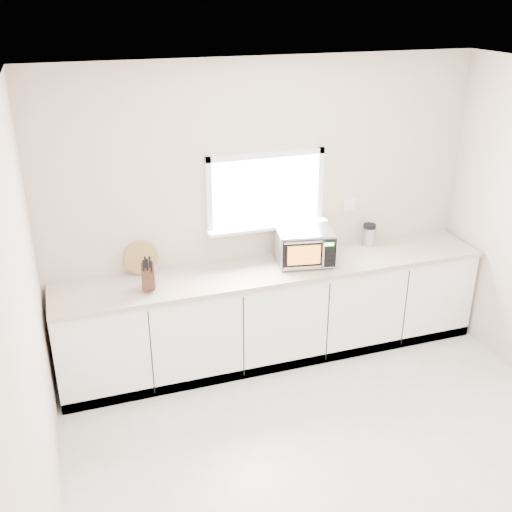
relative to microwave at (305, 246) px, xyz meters
name	(u,v)px	position (x,y,z in m)	size (l,w,h in m)	color
ground	(357,479)	(-0.28, -1.70, -1.09)	(4.00, 4.00, 0.00)	beige
back_wall	(265,210)	(-0.28, 0.30, 0.28)	(4.00, 0.17, 2.70)	beige
cabinets	(275,314)	(-0.28, 0.00, -0.65)	(3.92, 0.60, 0.88)	white
countertop	(276,269)	(-0.28, -0.01, -0.19)	(3.92, 0.64, 0.04)	#B9AB98
microwave	(305,246)	(0.00, 0.00, 0.00)	(0.55, 0.48, 0.32)	black
knife_block	(149,274)	(-1.42, -0.08, -0.03)	(0.15, 0.24, 0.32)	#482719
cutting_board	(141,258)	(-1.43, 0.24, -0.02)	(0.29, 0.29, 0.02)	#AD8843
coffee_grinder	(369,235)	(0.75, 0.18, -0.06)	(0.14, 0.14, 0.22)	#AAACB1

